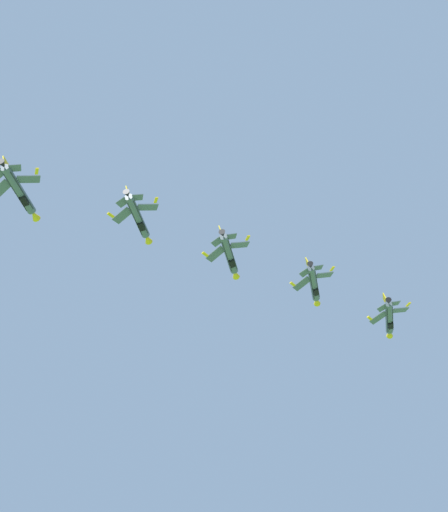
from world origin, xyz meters
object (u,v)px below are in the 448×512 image
(fighter_jet_lead, at_px, (389,318))
(fighter_jet_right_wing, at_px, (229,255))
(fighter_jet_left_wing, at_px, (314,284))
(fighter_jet_right_outer, at_px, (19,191))
(fighter_jet_left_outer, at_px, (138,217))

(fighter_jet_lead, distance_m, fighter_jet_right_wing, 42.97)
(fighter_jet_left_wing, xyz_separation_m, fighter_jet_right_wing, (-17.78, -13.81, -0.99))
(fighter_jet_left_wing, height_order, fighter_jet_right_wing, fighter_jet_left_wing)
(fighter_jet_left_wing, distance_m, fighter_jet_right_outer, 67.07)
(fighter_jet_left_wing, xyz_separation_m, fighter_jet_left_outer, (-35.24, -25.01, 1.23))
(fighter_jet_left_wing, height_order, fighter_jet_right_outer, fighter_jet_left_wing)
(fighter_jet_right_wing, bearing_deg, fighter_jet_left_wing, 43.67)
(fighter_jet_right_wing, relative_size, fighter_jet_left_outer, 1.00)
(fighter_jet_lead, xyz_separation_m, fighter_jet_right_wing, (-34.98, -24.86, 2.06))
(fighter_jet_right_outer, bearing_deg, fighter_jet_right_wing, 40.59)
(fighter_jet_left_outer, relative_size, fighter_jet_right_outer, 1.00)
(fighter_jet_left_outer, distance_m, fighter_jet_right_outer, 24.16)
(fighter_jet_right_wing, distance_m, fighter_jet_left_outer, 20.86)
(fighter_jet_lead, xyz_separation_m, fighter_jet_left_outer, (-52.43, -36.07, 4.29))
(fighter_jet_left_outer, bearing_deg, fighter_jet_right_outer, -137.62)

